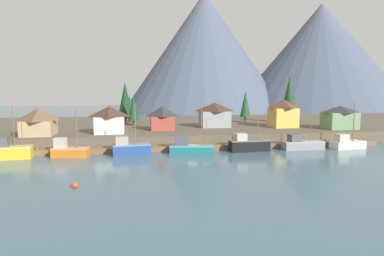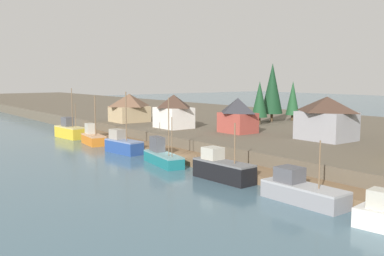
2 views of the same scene
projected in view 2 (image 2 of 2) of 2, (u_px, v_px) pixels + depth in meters
ground_plane at (278, 152)px, 70.77m from camera, size 400.00×400.00×1.00m
dock at (189, 158)px, 59.81m from camera, size 80.00×4.00×1.60m
shoreline_bank at (325, 135)px, 77.80m from camera, size 400.00×56.00×2.50m
fishing_boat_yellow at (70, 131)px, 82.89m from camera, size 7.76×3.32×9.34m
fishing_boat_orange at (93, 138)px, 75.01m from camera, size 6.49×3.26×8.31m
fishing_boat_blue at (123, 145)px, 66.62m from camera, size 6.98×3.19×9.24m
fishing_boat_teal at (162, 156)px, 57.92m from camera, size 8.45×3.65×8.87m
fishing_boat_black at (222, 169)px, 49.00m from camera, size 7.84×2.78×6.56m
fishing_boat_grey at (302, 191)px, 40.30m from camera, size 8.21×2.80×5.95m
house_white at (174, 111)px, 77.18m from camera, size 6.41×5.11×5.86m
house_tan at (129, 107)px, 87.79m from camera, size 6.34×6.78×5.57m
house_grey at (326, 118)px, 62.47m from camera, size 7.56×5.98×6.18m
house_red at (238, 115)px, 70.61m from camera, size 5.67×4.41×5.59m
conifer_near_right at (272, 88)px, 87.88m from camera, size 4.24×4.24×11.63m
conifer_mid_left at (293, 98)px, 90.28m from camera, size 2.77×2.77×8.07m
conifer_mid_right at (260, 99)px, 82.73m from camera, size 2.99×2.99×8.12m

